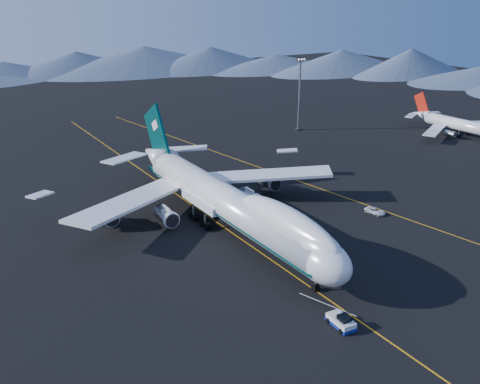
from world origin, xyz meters
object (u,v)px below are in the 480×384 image
boeing_747 (227,201)px  floodlight_mast (299,94)px  second_jet (465,126)px  pushback_tug (341,322)px  service_van (375,211)px

boeing_747 → floodlight_mast: size_ratio=3.06×
second_jet → boeing_747: bearing=-155.1°
pushback_tug → second_jet: size_ratio=0.11×
pushback_tug → service_van: (33.00, 26.51, 0.01)m
pushback_tug → second_jet: (103.17, 57.86, 2.98)m
pushback_tug → service_van: size_ratio=1.03×
second_jet → service_van: bearing=-143.5°
floodlight_mast → service_van: bearing=-115.1°
service_van → floodlight_mast: floodlight_mast is taller
second_jet → floodlight_mast: (-38.98, 35.25, 8.43)m
pushback_tug → floodlight_mast: (64.19, 93.11, 11.40)m
boeing_747 → second_jet: boeing_747 is taller
second_jet → floodlight_mast: floodlight_mast is taller
pushback_tug → service_van: bearing=42.7°
pushback_tug → second_jet: bearing=33.2°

